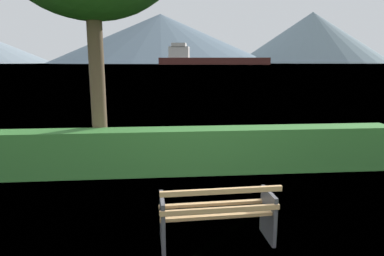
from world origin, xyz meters
name	(u,v)px	position (x,y,z in m)	size (l,w,h in m)	color
ground_plane	(216,241)	(0.00, 0.00, 0.00)	(1400.00, 1400.00, 0.00)	#567A38
water_surface	(162,64)	(0.00, 307.01, 0.00)	(620.00, 620.00, 0.00)	#6B8EA3
park_bench	(217,214)	(0.00, -0.06, 0.42)	(1.53, 0.64, 0.87)	tan
hedge_row	(195,151)	(0.00, 2.89, 0.48)	(8.75, 0.61, 0.97)	#387A33
cargo_ship_large	(205,59)	(37.73, 288.16, 5.07)	(95.14, 30.17, 18.14)	#471E19
distant_hills	(162,39)	(2.38, 559.03, 37.98)	(836.43, 354.63, 86.26)	gray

